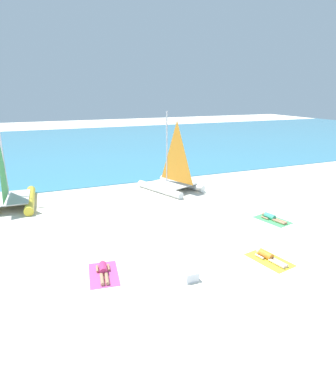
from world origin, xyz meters
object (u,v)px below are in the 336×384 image
sunbather_left (103,271)px  sunbather_right (272,218)px  towel_left (104,274)px  cooler_box (191,277)px  sailboat_yellow (7,193)px  towel_middle (269,260)px  sailboat_white (172,179)px  sunbather_middle (268,257)px  towel_right (272,220)px

sunbather_left → sunbather_right: 9.98m
towel_left → cooler_box: bearing=-30.0°
sunbather_right → sailboat_yellow: bearing=136.7°
towel_middle → sunbather_right: (3.07, 3.63, 0.13)m
sailboat_white → towel_left: size_ratio=2.90×
towel_left → sunbather_right: size_ratio=1.22×
sailboat_yellow → towel_left: (3.75, -9.99, -0.91)m
sailboat_white → sunbather_middle: size_ratio=3.52×
towel_left → sunbather_left: 0.14m
towel_right → cooler_box: 7.80m
sailboat_yellow → towel_right: (13.55, -7.98, -0.91)m
sailboat_yellow → cooler_box: 13.49m
sunbather_left → sunbather_right: (9.77, 2.01, 0.00)m
towel_left → cooler_box: (2.94, -1.70, 0.17)m
cooler_box → sailboat_yellow: bearing=119.8°
cooler_box → sunbather_right: bearing=28.9°
sailboat_yellow → cooler_box: sailboat_yellow is taller
sailboat_white → towel_right: (2.85, -7.46, -0.81)m
sunbather_left → sunbather_right: size_ratio=1.01×
sunbather_middle → sunbather_right: same height
sunbather_middle → towel_right: size_ratio=0.82×
sunbather_left → sunbather_middle: 6.87m
towel_right → sunbather_right: (-0.02, 0.07, 0.13)m
sunbather_middle → sailboat_yellow: bearing=121.8°
sailboat_yellow → cooler_box: size_ratio=12.23×
sailboat_white → cooler_box: size_ratio=11.01×
sailboat_yellow → sunbather_right: size_ratio=3.93×
sailboat_yellow → sunbather_middle: bearing=-45.2°
towel_left → towel_middle: bearing=-13.1°
sunbather_left → sailboat_yellow: bearing=118.6°
sunbather_middle → sailboat_white: bearing=78.1°
towel_left → sunbather_right: bearing=12.0°
sailboat_white → towel_right: bearing=-90.4°
sailboat_white → cooler_box: 11.88m
sailboat_yellow → towel_middle: 15.61m
sailboat_yellow → sunbather_middle: (10.45, -11.48, -0.78)m
cooler_box → sunbather_middle: bearing=3.2°
sailboat_yellow → towel_right: size_ratio=3.22×
towel_left → sunbather_middle: 6.86m
sunbather_left → cooler_box: size_ratio=3.13×
sunbather_middle → cooler_box: cooler_box is taller
sunbather_middle → sunbather_right: size_ratio=1.00×
towel_middle → sunbather_right: sunbather_right is taller
sunbather_middle → towel_middle: bearing=-90.0°
sailboat_yellow → sailboat_white: bearing=-0.3°
towel_right → cooler_box: size_ratio=3.80×
sunbather_middle → sunbather_left: bearing=156.4°
sailboat_yellow → towel_right: bearing=-28.0°
towel_middle → sunbather_middle: sunbather_middle is taller
towel_right → sunbather_right: 0.14m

